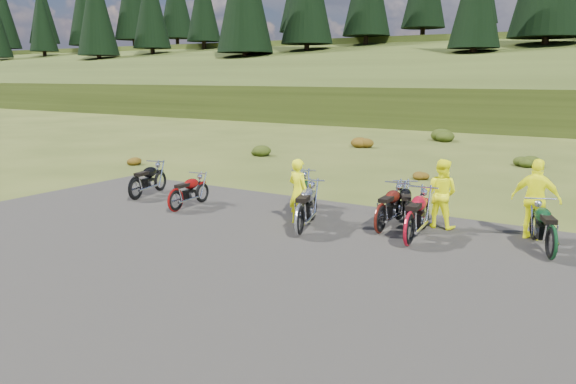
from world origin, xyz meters
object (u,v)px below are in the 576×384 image
Objects in this scene: motorcycle_3 at (299,237)px; person_middle at (298,193)px; motorcycle_0 at (136,201)px; motorcycle_7 at (550,261)px.

person_middle reaches higher than motorcycle_3.
person_middle is (5.75, 0.23, 0.86)m from motorcycle_0.
motorcycle_0 is 6.42m from motorcycle_3.
motorcycle_7 is at bearing -99.39° from motorcycle_0.
person_middle reaches higher than motorcycle_7.
motorcycle_0 is at bearing 70.79° from motorcycle_7.
motorcycle_3 reaches higher than motorcycle_7.
motorcycle_3 is 1.33× the size of person_middle.
person_middle is at bearing 14.66° from motorcycle_3.
motorcycle_3 is at bearing 135.90° from person_middle.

